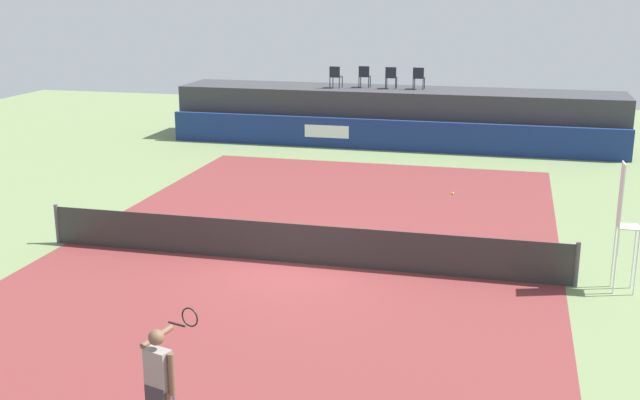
# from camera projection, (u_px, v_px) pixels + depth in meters

# --- Properties ---
(ground_plane) EXTENTS (48.00, 48.00, 0.00)m
(ground_plane) POSITION_uv_depth(u_px,v_px,m) (327.00, 226.00, 21.11)
(ground_plane) COLOR #6B7F51
(court_inner) EXTENTS (12.00, 22.00, 0.00)m
(court_inner) POSITION_uv_depth(u_px,v_px,m) (297.00, 263.00, 18.30)
(court_inner) COLOR maroon
(court_inner) RESTS_ON ground
(sponsor_wall) EXTENTS (18.00, 0.22, 1.20)m
(sponsor_wall) POSITION_uv_depth(u_px,v_px,m) (389.00, 135.00, 30.79)
(sponsor_wall) COLOR navy
(sponsor_wall) RESTS_ON ground
(spectator_platform) EXTENTS (18.00, 2.80, 2.20)m
(spectator_platform) POSITION_uv_depth(u_px,v_px,m) (396.00, 116.00, 32.34)
(spectator_platform) COLOR #38383D
(spectator_platform) RESTS_ON ground
(spectator_chair_far_left) EXTENTS (0.48, 0.48, 0.89)m
(spectator_chair_far_left) POSITION_uv_depth(u_px,v_px,m) (336.00, 76.00, 32.17)
(spectator_chair_far_left) COLOR #1E232D
(spectator_chair_far_left) RESTS_ON spectator_platform
(spectator_chair_left) EXTENTS (0.45, 0.45, 0.89)m
(spectator_chair_left) POSITION_uv_depth(u_px,v_px,m) (364.00, 76.00, 32.29)
(spectator_chair_left) COLOR #1E232D
(spectator_chair_left) RESTS_ON spectator_platform
(spectator_chair_center) EXTENTS (0.45, 0.45, 0.89)m
(spectator_chair_center) POSITION_uv_depth(u_px,v_px,m) (391.00, 77.00, 31.92)
(spectator_chair_center) COLOR #1E232D
(spectator_chair_center) RESTS_ON spectator_platform
(spectator_chair_right) EXTENTS (0.45, 0.45, 0.89)m
(spectator_chair_right) POSITION_uv_depth(u_px,v_px,m) (419.00, 77.00, 31.74)
(spectator_chair_right) COLOR #1E232D
(spectator_chair_right) RESTS_ON spectator_platform
(umpire_chair) EXTENTS (0.45, 0.45, 2.76)m
(umpire_chair) POSITION_uv_depth(u_px,v_px,m) (624.00, 218.00, 16.24)
(umpire_chair) COLOR white
(umpire_chair) RESTS_ON ground
(tennis_net) EXTENTS (12.40, 0.02, 0.95)m
(tennis_net) POSITION_uv_depth(u_px,v_px,m) (296.00, 244.00, 18.17)
(tennis_net) COLOR #2D2D2D
(tennis_net) RESTS_ON ground
(net_post_near) EXTENTS (0.10, 0.10, 1.00)m
(net_post_near) POSITION_uv_depth(u_px,v_px,m) (57.00, 224.00, 19.61)
(net_post_near) COLOR #4C4C51
(net_post_near) RESTS_ON ground
(net_post_far) EXTENTS (0.10, 0.10, 1.00)m
(net_post_far) POSITION_uv_depth(u_px,v_px,m) (577.00, 265.00, 16.72)
(net_post_far) COLOR #4C4C51
(net_post_far) RESTS_ON ground
(tennis_player) EXTENTS (0.56, 1.24, 1.77)m
(tennis_player) POSITION_uv_depth(u_px,v_px,m) (160.00, 383.00, 10.77)
(tennis_player) COLOR white
(tennis_player) RESTS_ON court_inner
(tennis_ball) EXTENTS (0.07, 0.07, 0.07)m
(tennis_ball) POSITION_uv_depth(u_px,v_px,m) (453.00, 193.00, 24.35)
(tennis_ball) COLOR #D8EA33
(tennis_ball) RESTS_ON court_inner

